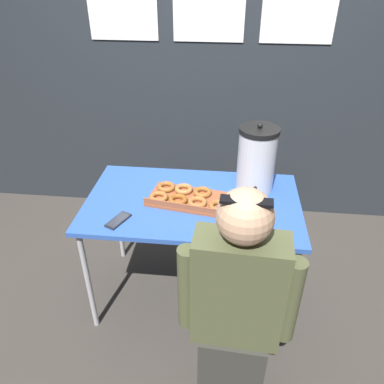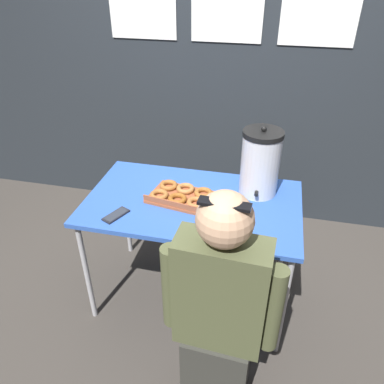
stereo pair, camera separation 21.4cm
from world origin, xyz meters
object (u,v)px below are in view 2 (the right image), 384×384
Objects in this scene: donut_box at (188,197)px; coffee_urn at (260,163)px; person_seated at (219,312)px; cell_phone at (116,215)px.

donut_box is 0.46m from coffee_urn.
person_seated is (0.29, -0.62, -0.18)m from donut_box.
cell_phone is at bearing -150.03° from coffee_urn.
coffee_urn is 2.53× the size of cell_phone.
person_seated is at bearing -6.63° from cell_phone.
cell_phone is 0.13× the size of person_seated.
cell_phone is 0.77m from person_seated.
coffee_urn is at bearing 35.18° from donut_box.
donut_box is at bearing -61.49° from person_seated.
donut_box reaches higher than cell_phone.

